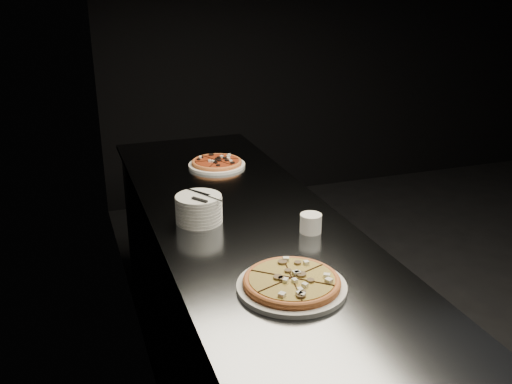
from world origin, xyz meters
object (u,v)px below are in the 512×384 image
object	(u,v)px
pizza_tomato	(217,163)
cutlery	(201,196)
counter	(247,316)
pizza_mushroom	(292,283)
plate_stack	(199,209)
ramekin	(311,223)

from	to	relation	value
pizza_tomato	cutlery	distance (m)	0.70
counter	pizza_mushroom	distance (m)	0.75
counter	plate_stack	bearing A→B (deg)	173.22
ramekin	cutlery	bearing A→B (deg)	148.91
cutlery	ramekin	xyz separation A→B (m)	(0.36, -0.22, -0.07)
counter	cutlery	distance (m)	0.60
ramekin	pizza_tomato	bearing A→B (deg)	97.87
pizza_tomato	cutlery	size ratio (longest dim) A/B	1.55
counter	ramekin	xyz separation A→B (m)	(0.19, -0.21, 0.50)
pizza_mushroom	cutlery	distance (m)	0.60
pizza_tomato	ramekin	bearing A→B (deg)	-82.13
plate_stack	ramekin	size ratio (longest dim) A/B	2.20
pizza_mushroom	plate_stack	world-z (taller)	plate_stack
cutlery	ramekin	distance (m)	0.43
plate_stack	cutlery	distance (m)	0.06
pizza_mushroom	cutlery	size ratio (longest dim) A/B	2.10
plate_stack	ramekin	distance (m)	0.44
plate_stack	cutlery	bearing A→B (deg)	-62.38
pizza_mushroom	ramekin	distance (m)	0.43
pizza_tomato	plate_stack	bearing A→B (deg)	-111.42
counter	pizza_tomato	xyz separation A→B (m)	(0.07, 0.66, 0.48)
pizza_mushroom	pizza_tomato	bearing A→B (deg)	85.03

